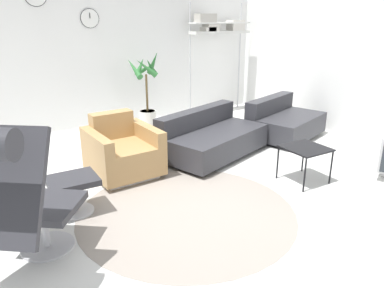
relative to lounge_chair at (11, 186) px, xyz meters
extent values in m
plane|color=silver|center=(1.57, 0.58, -0.74)|extent=(12.00, 12.00, 0.00)
cube|color=white|center=(1.57, 3.72, 0.66)|extent=(12.00, 0.06, 2.80)
cylinder|color=black|center=(1.73, 3.68, 1.07)|extent=(0.31, 0.01, 0.31)
cylinder|color=white|center=(1.73, 3.68, 1.07)|extent=(0.29, 0.02, 0.29)
cube|color=black|center=(1.73, 3.66, 1.11)|extent=(0.01, 0.01, 0.09)
cylinder|color=gray|center=(1.53, 0.20, -0.74)|extent=(2.17, 2.17, 0.01)
cylinder|color=#BCBCC1|center=(0.21, 0.29, -0.73)|extent=(0.62, 0.62, 0.02)
cylinder|color=#BCBCC1|center=(0.21, 0.29, -0.56)|extent=(0.06, 0.06, 0.33)
cube|color=#2D2D33|center=(0.21, 0.29, -0.35)|extent=(0.78, 0.77, 0.06)
cube|color=#2D2D33|center=(-0.06, -0.08, 0.04)|extent=(0.72, 0.69, 0.76)
cylinder|color=#BCBCC1|center=(0.57, 0.77, -0.73)|extent=(0.36, 0.36, 0.02)
cylinder|color=#BCBCC1|center=(0.57, 0.77, -0.57)|extent=(0.05, 0.05, 0.30)
cube|color=#2D2D33|center=(0.57, 0.77, -0.40)|extent=(0.47, 0.40, 0.06)
cube|color=silver|center=(1.33, 1.39, -0.71)|extent=(0.67, 0.69, 0.06)
cube|color=#AD8451|center=(1.33, 1.39, -0.51)|extent=(0.57, 0.83, 0.34)
cube|color=#AD8451|center=(1.31, 1.70, -0.18)|extent=(0.54, 0.21, 0.33)
cube|color=#AD8451|center=(1.65, 1.41, -0.42)|extent=(0.17, 0.81, 0.52)
cube|color=#AD8451|center=(1.01, 1.37, -0.42)|extent=(0.17, 0.81, 0.52)
cube|color=black|center=(2.65, 1.38, -0.72)|extent=(1.52, 1.10, 0.05)
cube|color=#333338|center=(2.65, 1.38, -0.53)|extent=(1.70, 1.27, 0.32)
cube|color=#333338|center=(2.54, 1.67, -0.25)|extent=(1.50, 0.68, 0.25)
cube|color=black|center=(4.09, 1.47, -0.72)|extent=(1.26, 1.01, 0.05)
cube|color=#333338|center=(4.09, 1.47, -0.53)|extent=(1.42, 1.17, 0.32)
cube|color=#333338|center=(3.99, 1.76, -0.25)|extent=(1.21, 0.58, 0.25)
cube|color=black|center=(3.08, 0.14, -0.33)|extent=(0.47, 0.47, 0.02)
cylinder|color=black|center=(2.87, -0.07, -0.54)|extent=(0.02, 0.02, 0.40)
cylinder|color=black|center=(3.30, -0.07, -0.54)|extent=(0.02, 0.02, 0.40)
cylinder|color=black|center=(2.87, 0.35, -0.54)|extent=(0.02, 0.02, 0.40)
cylinder|color=black|center=(3.30, 0.35, -0.54)|extent=(0.02, 0.02, 0.40)
cylinder|color=silver|center=(2.44, 3.14, -0.60)|extent=(0.29, 0.29, 0.29)
cylinder|color=#382819|center=(2.44, 3.14, -0.46)|extent=(0.26, 0.26, 0.02)
cylinder|color=brown|center=(2.44, 3.14, -0.14)|extent=(0.04, 0.04, 0.63)
cone|color=#2D6B33|center=(2.59, 3.14, 0.36)|extent=(0.12, 0.37, 0.43)
cone|color=#2D6B33|center=(2.50, 3.27, 0.25)|extent=(0.35, 0.23, 0.23)
cone|color=#2D6B33|center=(2.38, 3.22, 0.31)|extent=(0.29, 0.25, 0.32)
cone|color=#2D6B33|center=(2.22, 3.12, 0.30)|extent=(0.13, 0.49, 0.33)
cone|color=#2D6B33|center=(2.39, 2.99, 0.31)|extent=(0.38, 0.22, 0.33)
cone|color=#2D6B33|center=(2.49, 3.05, 0.31)|extent=(0.30, 0.23, 0.32)
cylinder|color=#BCBCC1|center=(3.54, 3.54, 0.30)|extent=(0.03, 0.03, 2.08)
cylinder|color=#BCBCC1|center=(4.71, 3.54, 0.30)|extent=(0.03, 0.03, 2.08)
cube|color=white|center=(4.13, 3.42, 0.80)|extent=(1.23, 0.28, 0.02)
cube|color=white|center=(4.13, 3.42, 0.82)|extent=(1.23, 0.28, 0.02)
cube|color=white|center=(4.13, 3.42, 0.98)|extent=(1.23, 0.28, 0.02)
cube|color=beige|center=(3.85, 3.41, 0.86)|extent=(0.22, 0.24, 0.10)
cube|color=silver|center=(4.49, 3.41, 0.93)|extent=(0.28, 0.24, 0.20)
cube|color=#B7B2A8|center=(3.79, 3.41, 1.07)|extent=(0.36, 0.24, 0.15)
cube|color=beige|center=(3.92, 3.41, 0.89)|extent=(0.25, 0.24, 0.16)
camera|label=1|loc=(-0.12, -2.67, 1.13)|focal=35.00mm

